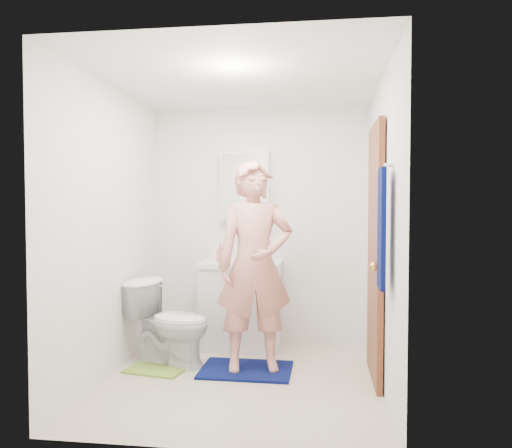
{
  "coord_description": "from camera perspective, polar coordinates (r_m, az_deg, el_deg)",
  "views": [
    {
      "loc": [
        0.64,
        -3.94,
        1.41
      ],
      "look_at": [
        0.08,
        0.25,
        1.24
      ],
      "focal_mm": 35.0,
      "sensor_mm": 36.0,
      "label": 1
    }
  ],
  "objects": [
    {
      "name": "wall_front",
      "position": [
        2.81,
        -5.6,
        -2.04
      ],
      "size": [
        2.2,
        0.02,
        2.4
      ],
      "primitive_type": "cube",
      "color": "white",
      "rests_on": "ground"
    },
    {
      "name": "vanity_cabinet",
      "position": [
        5.02,
        -1.66,
        -9.36
      ],
      "size": [
        0.75,
        0.55,
        0.8
      ],
      "primitive_type": "cube",
      "color": "white",
      "rests_on": "floor"
    },
    {
      "name": "toothbrush_cup",
      "position": [
        5.02,
        0.96,
        -3.65
      ],
      "size": [
        0.13,
        0.13,
        0.09
      ],
      "primitive_type": "imported",
      "rotation": [
        0.0,
        0.0,
        -0.13
      ],
      "color": "#64408E",
      "rests_on": "countertop"
    },
    {
      "name": "countertop",
      "position": [
        4.95,
        -1.66,
        -4.54
      ],
      "size": [
        0.79,
        0.59,
        0.05
      ],
      "primitive_type": "cube",
      "color": "white",
      "rests_on": "vanity_cabinet"
    },
    {
      "name": "soap_dispenser",
      "position": [
        4.94,
        -4.07,
        -3.27
      ],
      "size": [
        0.09,
        0.09,
        0.17
      ],
      "primitive_type": "imported",
      "rotation": [
        0.0,
        0.0,
        0.16
      ],
      "color": "#C45B65",
      "rests_on": "countertop"
    },
    {
      "name": "faucet",
      "position": [
        5.12,
        -1.34,
        -3.37
      ],
      "size": [
        0.03,
        0.03,
        0.12
      ],
      "primitive_type": "cylinder",
      "color": "silver",
      "rests_on": "countertop"
    },
    {
      "name": "towel",
      "position": [
        3.4,
        14.16,
        -0.52
      ],
      "size": [
        0.03,
        0.24,
        0.8
      ],
      "primitive_type": "cube",
      "color": "#08114D",
      "rests_on": "wall_right"
    },
    {
      "name": "bath_mat",
      "position": [
        4.4,
        -1.13,
        -16.32
      ],
      "size": [
        0.77,
        0.55,
        0.02
      ],
      "primitive_type": "cube",
      "rotation": [
        0.0,
        0.0,
        -0.01
      ],
      "color": "#08114D",
      "rests_on": "floor"
    },
    {
      "name": "medicine_cabinet",
      "position": [
        5.15,
        -1.27,
        4.35
      ],
      "size": [
        0.5,
        0.12,
        0.7
      ],
      "primitive_type": "cube",
      "color": "white",
      "rests_on": "wall_back"
    },
    {
      "name": "floor",
      "position": [
        4.24,
        -1.63,
        -17.34
      ],
      "size": [
        2.2,
        2.4,
        0.02
      ],
      "primitive_type": "cube",
      "color": "beige",
      "rests_on": "ground"
    },
    {
      "name": "ceiling",
      "position": [
        4.12,
        -1.67,
        16.3
      ],
      "size": [
        2.2,
        2.4,
        0.02
      ],
      "primitive_type": "cube",
      "color": "white",
      "rests_on": "ground"
    },
    {
      "name": "sink_basin",
      "position": [
        4.95,
        -1.66,
        -4.37
      ],
      "size": [
        0.4,
        0.4,
        0.03
      ],
      "primitive_type": "cylinder",
      "color": "white",
      "rests_on": "countertop"
    },
    {
      "name": "door",
      "position": [
        4.13,
        13.46,
        -3.17
      ],
      "size": [
        0.05,
        0.8,
        2.05
      ],
      "primitive_type": "cube",
      "color": "brown",
      "rests_on": "ground"
    },
    {
      "name": "man",
      "position": [
        4.19,
        -0.14,
        -4.75
      ],
      "size": [
        0.72,
        0.56,
        1.76
      ],
      "primitive_type": "imported",
      "rotation": [
        0.0,
        0.0,
        0.24
      ],
      "color": "#E38F80",
      "rests_on": "bath_mat"
    },
    {
      "name": "wall_right",
      "position": [
        3.98,
        14.35,
        -0.86
      ],
      "size": [
        0.02,
        2.4,
        2.4
      ],
      "primitive_type": "cube",
      "color": "white",
      "rests_on": "ground"
    },
    {
      "name": "wall_left",
      "position": [
        4.32,
        -16.35,
        -0.64
      ],
      "size": [
        0.02,
        2.4,
        2.4
      ],
      "primitive_type": "cube",
      "color": "white",
      "rests_on": "ground"
    },
    {
      "name": "mirror_panel",
      "position": [
        5.08,
        -1.38,
        4.38
      ],
      "size": [
        0.46,
        0.01,
        0.66
      ],
      "primitive_type": "cube",
      "color": "white",
      "rests_on": "wall_back"
    },
    {
      "name": "green_rug",
      "position": [
        4.52,
        -11.08,
        -15.83
      ],
      "size": [
        0.56,
        0.5,
        0.02
      ],
      "primitive_type": "cube",
      "rotation": [
        0.0,
        0.0,
        -0.19
      ],
      "color": "#7EA637",
      "rests_on": "floor"
    },
    {
      "name": "door_knob",
      "position": [
        3.82,
        13.35,
        -4.74
      ],
      "size": [
        0.07,
        0.07,
        0.07
      ],
      "primitive_type": "sphere",
      "color": "gold",
      "rests_on": "door"
    },
    {
      "name": "toilet",
      "position": [
        4.55,
        -9.8,
        -11.02
      ],
      "size": [
        0.81,
        0.6,
        0.74
      ],
      "primitive_type": "imported",
      "rotation": [
        0.0,
        0.0,
        1.29
      ],
      "color": "white",
      "rests_on": "floor"
    },
    {
      "name": "towel_hook",
      "position": [
        3.41,
        14.9,
        6.54
      ],
      "size": [
        0.06,
        0.02,
        0.02
      ],
      "primitive_type": "cylinder",
      "rotation": [
        0.0,
        1.57,
        0.0
      ],
      "color": "silver",
      "rests_on": "wall_right"
    },
    {
      "name": "wall_back",
      "position": [
        5.2,
        0.49,
        -0.08
      ],
      "size": [
        2.2,
        0.02,
        2.4
      ],
      "primitive_type": "cube",
      "color": "white",
      "rests_on": "ground"
    }
  ]
}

